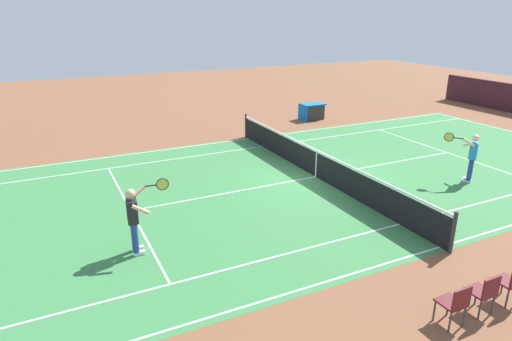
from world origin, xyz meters
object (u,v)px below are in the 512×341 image
(tennis_net, at_px, (316,163))
(spectator_chair_1, at_px, (484,291))
(tennis_player_far, at_px, (472,155))
(spectator_chair_0, at_px, (512,281))
(equipment_cart_tarped, at_px, (312,111))
(tennis_player_near, at_px, (134,217))
(tennis_ball, at_px, (305,168))
(spectator_chair_2, at_px, (455,302))

(tennis_net, bearing_deg, spectator_chair_1, 80.10)
(tennis_player_far, height_order, spectator_chair_1, tennis_player_far)
(tennis_net, xyz_separation_m, spectator_chair_1, (1.34, 7.70, 0.03))
(spectator_chair_1, bearing_deg, tennis_net, -99.90)
(spectator_chair_0, height_order, equipment_cart_tarped, spectator_chair_0)
(tennis_player_near, height_order, tennis_ball, tennis_player_near)
(spectator_chair_0, bearing_deg, spectator_chair_2, 0.00)
(tennis_player_near, xyz_separation_m, spectator_chair_2, (-4.61, 5.24, -0.41))
(tennis_player_far, bearing_deg, tennis_player_near, -1.01)
(tennis_net, distance_m, spectator_chair_2, 7.98)
(tennis_ball, xyz_separation_m, spectator_chair_1, (1.43, 8.57, 0.49))
(spectator_chair_2, height_order, equipment_cart_tarped, spectator_chair_2)
(tennis_player_far, relative_size, spectator_chair_1, 1.93)
(tennis_player_near, xyz_separation_m, spectator_chair_1, (-5.39, 5.24, -0.41))
(spectator_chair_2, bearing_deg, spectator_chair_1, 180.00)
(equipment_cart_tarped, bearing_deg, tennis_ball, 55.30)
(tennis_player_near, height_order, spectator_chair_0, tennis_player_near)
(tennis_player_far, xyz_separation_m, equipment_cart_tarped, (-0.27, -10.13, -0.49))
(equipment_cart_tarped, bearing_deg, spectator_chair_0, 71.00)
(tennis_net, bearing_deg, spectator_chair_2, 74.62)
(spectator_chair_0, distance_m, spectator_chair_1, 0.78)
(tennis_player_far, distance_m, spectator_chair_0, 7.09)
(tennis_player_far, relative_size, spectator_chair_0, 1.93)
(tennis_player_far, height_order, spectator_chair_0, tennis_player_far)
(tennis_player_near, relative_size, tennis_player_far, 1.00)
(tennis_net, distance_m, spectator_chair_0, 7.72)
(spectator_chair_1, distance_m, equipment_cart_tarped, 16.32)
(tennis_player_far, height_order, tennis_ball, tennis_player_far)
(tennis_ball, distance_m, spectator_chair_2, 8.87)
(spectator_chair_1, height_order, spectator_chair_2, same)
(tennis_net, height_order, equipment_cart_tarped, tennis_net)
(tennis_player_near, xyz_separation_m, equipment_cart_tarped, (-11.39, -9.94, -0.49))
(tennis_net, height_order, spectator_chair_1, tennis_net)
(spectator_chair_0, xyz_separation_m, equipment_cart_tarped, (-5.23, -15.18, -0.08))
(spectator_chair_0, bearing_deg, tennis_ball, -94.36)
(spectator_chair_1, bearing_deg, spectator_chair_0, 180.00)
(tennis_ball, xyz_separation_m, spectator_chair_0, (0.65, 8.57, 0.49))
(tennis_player_far, bearing_deg, tennis_net, -31.13)
(tennis_net, height_order, tennis_ball, tennis_net)
(tennis_player_near, xyz_separation_m, tennis_ball, (-6.82, -3.33, -0.90))
(tennis_net, bearing_deg, tennis_player_near, 20.06)
(spectator_chair_1, xyz_separation_m, spectator_chair_2, (0.78, 0.00, 0.00))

